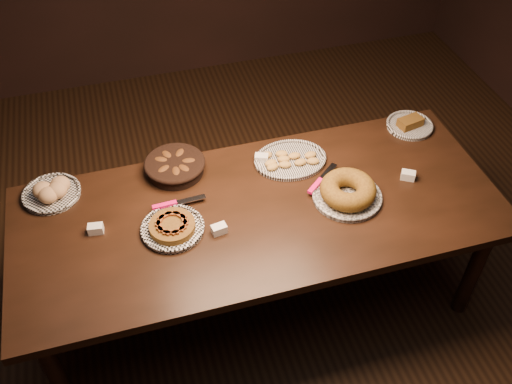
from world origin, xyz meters
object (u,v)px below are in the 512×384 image
object	(u,v)px
madeleine_platter	(290,160)
bundt_cake_plate	(348,191)
apple_tart_plate	(172,227)
buffet_table	(260,219)

from	to	relation	value
madeleine_platter	bundt_cake_plate	size ratio (longest dim) A/B	0.92
madeleine_platter	bundt_cake_plate	xyz separation A→B (m)	(0.19, -0.34, 0.03)
apple_tart_plate	bundt_cake_plate	xyz separation A→B (m)	(0.87, -0.03, 0.02)
buffet_table	madeleine_platter	size ratio (longest dim) A/B	6.25
madeleine_platter	bundt_cake_plate	bearing A→B (deg)	-78.81
buffet_table	apple_tart_plate	xyz separation A→B (m)	(-0.44, -0.02, 0.10)
apple_tart_plate	bundt_cake_plate	distance (m)	0.87
buffet_table	apple_tart_plate	size ratio (longest dim) A/B	6.94
buffet_table	bundt_cake_plate	xyz separation A→B (m)	(0.44, -0.05, 0.12)
buffet_table	bundt_cake_plate	size ratio (longest dim) A/B	5.76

